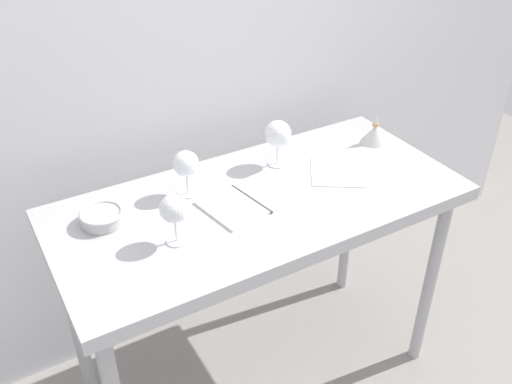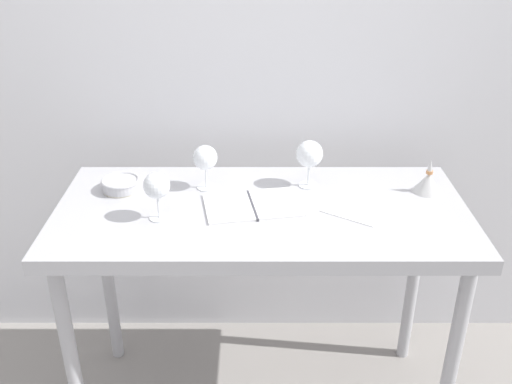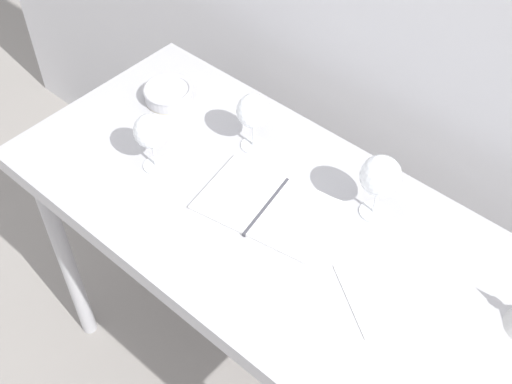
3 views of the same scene
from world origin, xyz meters
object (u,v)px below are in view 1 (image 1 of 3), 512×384
object	(u,v)px
open_notebook	(251,199)
decanter_funnel	(374,134)
tasting_sheet_upper	(338,172)
wine_glass_near_left	(174,210)
wine_glass_far_left	(186,165)
wine_glass_far_right	(278,135)
tasting_bowl	(102,217)

from	to	relation	value
open_notebook	decanter_funnel	world-z (taller)	decanter_funnel
tasting_sheet_upper	decanter_funnel	distance (m)	0.29
decanter_funnel	wine_glass_near_left	bearing A→B (deg)	-168.35
wine_glass_near_left	wine_glass_far_left	distance (m)	0.26
wine_glass_far_right	wine_glass_far_left	distance (m)	0.37
wine_glass_far_left	tasting_bowl	distance (m)	0.32
wine_glass_near_left	open_notebook	xyz separation A→B (m)	(0.31, 0.08, -0.11)
wine_glass_far_left	tasting_bowl	bearing A→B (deg)	-176.59
tasting_sheet_upper	tasting_bowl	xyz separation A→B (m)	(-0.83, 0.13, 0.02)
open_notebook	decanter_funnel	xyz separation A→B (m)	(0.62, 0.11, 0.03)
tasting_bowl	wine_glass_near_left	bearing A→B (deg)	-50.78
wine_glass_far_left	decanter_funnel	distance (m)	0.79
wine_glass_near_left	open_notebook	size ratio (longest dim) A/B	0.46
tasting_bowl	decanter_funnel	xyz separation A→B (m)	(1.09, -0.01, 0.01)
open_notebook	tasting_sheet_upper	size ratio (longest dim) A/B	1.71
decanter_funnel	tasting_sheet_upper	bearing A→B (deg)	-156.36
wine_glass_near_left	wine_glass_far_left	xyz separation A→B (m)	(0.14, 0.22, -0.00)
decanter_funnel	open_notebook	bearing A→B (deg)	-170.15
open_notebook	tasting_sheet_upper	xyz separation A→B (m)	(0.36, -0.01, -0.00)
tasting_bowl	tasting_sheet_upper	bearing A→B (deg)	-8.58
wine_glass_far_left	open_notebook	world-z (taller)	wine_glass_far_left
open_notebook	tasting_bowl	size ratio (longest dim) A/B	2.54
tasting_sheet_upper	open_notebook	bearing A→B (deg)	-147.55
wine_glass_near_left	tasting_bowl	world-z (taller)	wine_glass_near_left
wine_glass_near_left	wine_glass_far_right	world-z (taller)	wine_glass_far_right
wine_glass_far_right	tasting_sheet_upper	bearing A→B (deg)	-45.08
wine_glass_far_right	open_notebook	distance (m)	0.28
wine_glass_near_left	decanter_funnel	distance (m)	0.95
tasting_sheet_upper	tasting_bowl	world-z (taller)	tasting_bowl
wine_glass_far_left	open_notebook	xyz separation A→B (m)	(0.17, -0.14, -0.11)
wine_glass_far_right	decanter_funnel	distance (m)	0.43
wine_glass_far_right	wine_glass_far_left	xyz separation A→B (m)	(-0.37, -0.02, -0.01)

